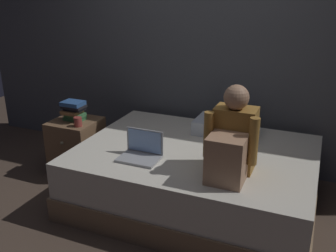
% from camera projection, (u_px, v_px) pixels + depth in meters
% --- Properties ---
extents(ground_plane, '(8.00, 8.00, 0.00)m').
position_uv_depth(ground_plane, '(160.00, 213.00, 3.19)').
color(ground_plane, '#47382D').
extents(wall_back, '(5.60, 0.10, 2.70)m').
position_uv_depth(wall_back, '(208.00, 35.00, 3.75)').
color(wall_back, '#4C4F54').
rests_on(wall_back, ground_plane).
extents(bed, '(2.00, 1.50, 0.51)m').
position_uv_depth(bed, '(195.00, 176.00, 3.29)').
color(bed, '#7A6047').
rests_on(bed, ground_plane).
extents(nightstand, '(0.44, 0.46, 0.55)m').
position_uv_depth(nightstand, '(77.00, 146.00, 3.83)').
color(nightstand, brown).
rests_on(nightstand, ground_plane).
extents(person_sitting, '(0.39, 0.44, 0.66)m').
position_uv_depth(person_sitting, '(232.00, 142.00, 2.69)').
color(person_sitting, olive).
rests_on(person_sitting, bed).
extents(laptop, '(0.32, 0.23, 0.22)m').
position_uv_depth(laptop, '(141.00, 152.00, 3.01)').
color(laptop, '#9EA0A5').
rests_on(laptop, bed).
extents(pillow, '(0.56, 0.36, 0.13)m').
position_uv_depth(pillow, '(226.00, 127.00, 3.51)').
color(pillow, silver).
rests_on(pillow, bed).
extents(book_stack, '(0.22, 0.17, 0.20)m').
position_uv_depth(book_stack, '(74.00, 110.00, 3.70)').
color(book_stack, '#387042').
rests_on(book_stack, nightstand).
extents(mug, '(0.08, 0.08, 0.09)m').
position_uv_depth(mug, '(78.00, 122.00, 3.57)').
color(mug, '#933833').
rests_on(mug, nightstand).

